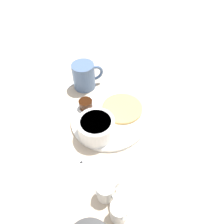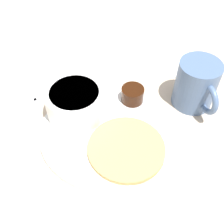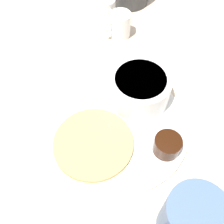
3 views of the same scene
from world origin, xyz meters
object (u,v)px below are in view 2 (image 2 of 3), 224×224
(coffee_mug, at_px, (196,85))
(fork, at_px, (43,97))
(bowl, at_px, (75,102))
(plate, at_px, (106,131))

(coffee_mug, height_order, fork, coffee_mug)
(bowl, distance_m, fork, 0.10)
(plate, xyz_separation_m, fork, (-0.00, 0.16, -0.00))
(coffee_mug, bearing_deg, fork, 122.13)
(plate, distance_m, coffee_mug, 0.20)
(fork, bearing_deg, coffee_mug, -57.87)
(plate, height_order, bowl, bowl)
(bowl, xyz_separation_m, fork, (0.00, 0.09, -0.04))
(bowl, distance_m, coffee_mug, 0.24)
(coffee_mug, distance_m, fork, 0.31)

